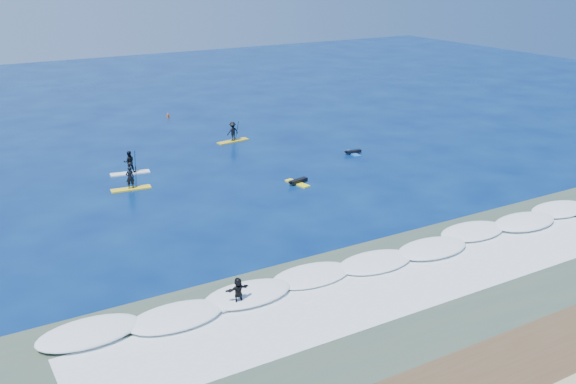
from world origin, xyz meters
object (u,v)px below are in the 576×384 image
prone_paddler_far (353,152)px  wave_surfer (238,292)px  prone_paddler_near (298,182)px  sup_paddler_right (233,133)px  marker_buoy (168,116)px  sup_paddler_center (129,164)px  sup_paddler_left (130,181)px

prone_paddler_far → wave_surfer: size_ratio=1.02×
prone_paddler_near → prone_paddler_far: bearing=-73.3°
sup_paddler_right → wave_surfer: 31.16m
wave_surfer → marker_buoy: size_ratio=3.46×
sup_paddler_center → sup_paddler_right: size_ratio=1.00×
sup_paddler_left → prone_paddler_far: 20.05m
prone_paddler_far → marker_buoy: 23.49m
sup_paddler_right → prone_paddler_near: bearing=-101.5°
sup_paddler_center → sup_paddler_right: bearing=30.7°
prone_paddler_far → marker_buoy: size_ratio=3.53×
prone_paddler_far → marker_buoy: marker_buoy is taller
sup_paddler_right → prone_paddler_near: size_ratio=1.37×
sup_paddler_center → sup_paddler_right: (11.46, 4.61, 0.04)m
prone_paddler_near → sup_paddler_right: bearing=-15.4°
sup_paddler_right → prone_paddler_near: (-0.99, -13.62, -0.70)m
sup_paddler_left → sup_paddler_right: sup_paddler_right is taller
sup_paddler_center → prone_paddler_near: size_ratio=1.37×
prone_paddler_near → wave_surfer: bearing=128.8°
prone_paddler_far → sup_paddler_left: bearing=93.9°
prone_paddler_far → sup_paddler_center: bearing=82.6°
sup_paddler_left → marker_buoy: sup_paddler_left is taller
sup_paddler_left → sup_paddler_right: size_ratio=0.94×
wave_surfer → sup_paddler_right: bearing=63.9°
marker_buoy → sup_paddler_center: bearing=-119.2°
prone_paddler_near → prone_paddler_far: (8.46, 4.49, -0.02)m
sup_paddler_left → prone_paddler_far: size_ratio=1.44×
prone_paddler_near → marker_buoy: (-0.96, 26.01, 0.10)m
sup_paddler_right → prone_paddler_far: bearing=-58.1°
sup_paddler_left → prone_paddler_far: (20.03, -0.76, -0.51)m
sup_paddler_left → sup_paddler_right: bearing=40.6°
prone_paddler_near → marker_buoy: size_ratio=3.94×
sup_paddler_right → prone_paddler_far: 11.82m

